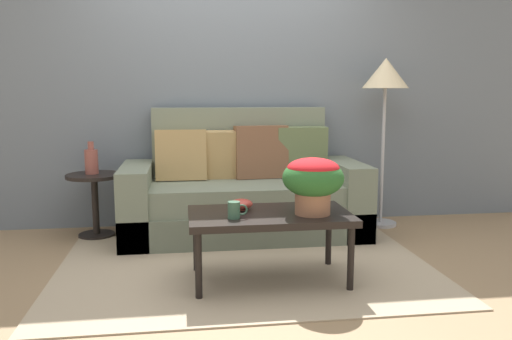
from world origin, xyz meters
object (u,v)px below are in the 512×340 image
object	(u,v)px
floor_lamp	(385,83)
couch	(243,194)
coffee_mug	(235,210)
side_table	(95,194)
coffee_table	(270,219)
snack_bowl	(241,204)
table_vase	(91,161)
potted_plant	(313,179)

from	to	relation	value
floor_lamp	couch	bearing A→B (deg)	-175.07
couch	coffee_mug	size ratio (longest dim) A/B	16.50
side_table	coffee_mug	bearing A→B (deg)	-52.29
coffee_table	snack_bowl	size ratio (longest dim) A/B	6.95
table_vase	floor_lamp	bearing A→B (deg)	0.23
snack_bowl	coffee_table	bearing A→B (deg)	-30.74
coffee_table	coffee_mug	distance (m)	0.28
side_table	coffee_mug	distance (m)	1.73
side_table	table_vase	xyz separation A→B (m)	(-0.02, 0.02, 0.28)
floor_lamp	snack_bowl	world-z (taller)	floor_lamp
coffee_table	table_vase	xyz separation A→B (m)	(-1.31, 1.26, 0.24)
floor_lamp	table_vase	bearing A→B (deg)	-179.77
coffee_table	floor_lamp	size ratio (longest dim) A/B	0.68
coffee_table	side_table	world-z (taller)	side_table
snack_bowl	potted_plant	bearing A→B (deg)	-22.00
potted_plant	table_vase	bearing A→B (deg)	139.66
couch	coffee_table	bearing A→B (deg)	-88.28
snack_bowl	side_table	bearing A→B (deg)	134.41
floor_lamp	table_vase	distance (m)	2.65
couch	floor_lamp	bearing A→B (deg)	4.93
coffee_table	table_vase	size ratio (longest dim) A/B	3.79
table_vase	coffee_table	bearing A→B (deg)	-43.95
couch	floor_lamp	distance (m)	1.61
potted_plant	coffee_mug	size ratio (longest dim) A/B	3.16
couch	potted_plant	distance (m)	1.31
coffee_table	snack_bowl	distance (m)	0.22
floor_lamp	potted_plant	distance (m)	1.78
couch	side_table	bearing A→B (deg)	176.16
potted_plant	coffee_mug	bearing A→B (deg)	-175.04
floor_lamp	snack_bowl	bearing A→B (deg)	-140.76
couch	side_table	world-z (taller)	couch
coffee_table	floor_lamp	xyz separation A→B (m)	(1.26, 1.27, 0.89)
coffee_mug	potted_plant	bearing A→B (deg)	4.96
table_vase	potted_plant	bearing A→B (deg)	-40.34
coffee_mug	table_vase	bearing A→B (deg)	127.83
coffee_mug	side_table	bearing A→B (deg)	127.71
side_table	table_vase	size ratio (longest dim) A/B	1.98
couch	table_vase	bearing A→B (deg)	175.45
coffee_mug	table_vase	distance (m)	1.75
couch	potted_plant	world-z (taller)	couch
floor_lamp	side_table	bearing A→B (deg)	-179.38
side_table	floor_lamp	size ratio (longest dim) A/B	0.36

